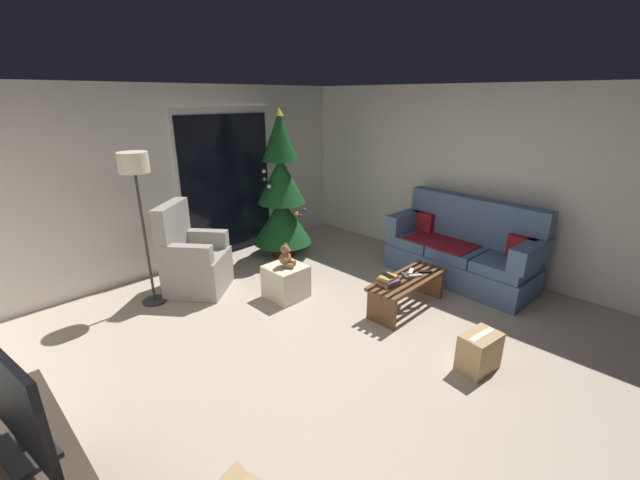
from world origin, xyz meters
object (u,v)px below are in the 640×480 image
Objects in this scene: ottoman at (286,281)px; remote_silver at (415,276)px; remote_white at (411,271)px; cell_phone at (388,275)px; teddy_bear_chestnut at (286,257)px; christmas_tree at (281,194)px; television at (10,400)px; couch at (462,251)px; armchair at (193,260)px; remote_graphite at (405,276)px; floor_lamp at (136,178)px; remote_black at (425,272)px; coffee_table at (407,288)px; cardboard_box_taped_mid_floor at (479,352)px; book_stack at (388,280)px.

remote_silver is at bearing -54.56° from ottoman.
cell_phone reaches higher than remote_white.
ottoman is 0.32m from teddy_bear_chestnut.
christmas_tree reaches higher than remote_white.
television is (-3.32, -0.21, 0.53)m from cell_phone.
couch is 3.50m from armchair.
cell_phone is at bearing -151.11° from remote_graphite.
floor_lamp reaches higher than ottoman.
teddy_bear_chestnut is at bearing 25.41° from television.
remote_black is 1.00× the size of remote_white.
television reaches higher than coffee_table.
coffee_table is 0.17m from remote_silver.
couch is 1.11m from remote_silver.
couch is at bearing -48.34° from remote_black.
cardboard_box_taped_mid_floor is (-0.65, -1.15, -0.22)m from remote_white.
teddy_bear_chestnut is (-0.79, 1.20, 0.27)m from coffee_table.
cell_phone is (-1.49, 0.13, 0.09)m from couch.
armchair is 1.22m from floor_lamp.
television is (-3.33, -0.21, 0.59)m from book_stack.
coffee_table is 0.50× the size of christmas_tree.
coffee_table is at bearing -67.78° from remote_graphite.
cardboard_box_taped_mid_floor is (-0.76, -1.02, -0.22)m from remote_black.
christmas_tree reaches higher than teddy_bear_chestnut.
remote_graphite is (0.01, 0.05, 0.14)m from coffee_table.
armchair is (-2.69, 2.24, 0.00)m from couch.
remote_white is 0.55× the size of teddy_bear_chestnut.
remote_white is at bearing -178.84° from remote_silver.
ottoman is at bearing -128.88° from christmas_tree.
remote_graphite is 1.41m from teddy_bear_chestnut.
remote_white is at bearing -52.00° from armchair.
christmas_tree is at bearing 115.55° from couch.
remote_graphite is at bearing -91.62° from christmas_tree.
cell_phone is at bearing -66.08° from teddy_bear_chestnut.
christmas_tree is (-0.19, 2.36, 0.57)m from remote_black.
ottoman is 2.32m from cardboard_box_taped_mid_floor.
teddy_bear_chestnut reaches higher than ottoman.
book_stack reaches higher than remote_graphite.
ottoman is at bearing 123.39° from coffee_table.
television is (-3.78, -0.20, 0.62)m from remote_white.
remote_black is at bearing -45.35° from floor_lamp.
armchair is (-1.76, 2.24, 0.01)m from remote_black.
remote_black is 0.18m from remote_silver.
ottoman is at bearing -54.43° from armchair.
christmas_tree is 1.46m from teddy_bear_chestnut.
remote_graphite is at bearing -108.04° from remote_white.
cardboard_box_taped_mid_floor is (-0.49, -1.08, -0.08)m from coffee_table.
television is at bearing -154.59° from teddy_bear_chestnut.
christmas_tree is (0.07, 2.30, 0.71)m from coffee_table.
ottoman is at bearing -164.41° from remote_white.
cell_phone is 1.24m from teddy_bear_chestnut.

